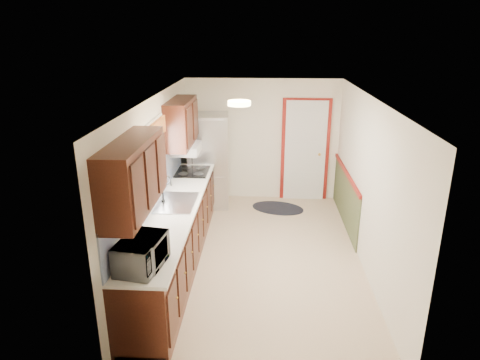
# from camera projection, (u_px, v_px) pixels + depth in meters

# --- Properties ---
(room_shell) EXTENTS (3.20, 5.20, 2.52)m
(room_shell) POSITION_uv_depth(u_px,v_px,m) (261.00, 183.00, 6.10)
(room_shell) COLOR #CCB290
(room_shell) RESTS_ON ground
(kitchen_run) EXTENTS (0.63, 4.00, 2.20)m
(kitchen_run) POSITION_uv_depth(u_px,v_px,m) (173.00, 214.00, 6.02)
(kitchen_run) COLOR #34140B
(kitchen_run) RESTS_ON ground
(back_wall_trim) EXTENTS (1.12, 2.30, 2.08)m
(back_wall_trim) POSITION_uv_depth(u_px,v_px,m) (313.00, 160.00, 8.23)
(back_wall_trim) COLOR maroon
(back_wall_trim) RESTS_ON ground
(ceiling_fixture) EXTENTS (0.30, 0.30, 0.06)m
(ceiling_fixture) POSITION_uv_depth(u_px,v_px,m) (239.00, 103.00, 5.54)
(ceiling_fixture) COLOR #FFD88C
(ceiling_fixture) RESTS_ON room_shell
(microwave) EXTENTS (0.41, 0.63, 0.40)m
(microwave) POSITION_uv_depth(u_px,v_px,m) (141.00, 250.00, 4.34)
(microwave) COLOR white
(microwave) RESTS_ON kitchen_run
(refrigerator) EXTENTS (0.80, 0.78, 1.79)m
(refrigerator) POSITION_uv_depth(u_px,v_px,m) (208.00, 161.00, 8.18)
(refrigerator) COLOR #B7B7BC
(refrigerator) RESTS_ON ground
(rug) EXTENTS (1.14, 0.90, 0.01)m
(rug) POSITION_uv_depth(u_px,v_px,m) (278.00, 208.00, 8.26)
(rug) COLOR black
(rug) RESTS_ON ground
(cooktop) EXTENTS (0.54, 0.65, 0.02)m
(cooktop) POSITION_uv_depth(u_px,v_px,m) (192.00, 172.00, 7.37)
(cooktop) COLOR black
(cooktop) RESTS_ON kitchen_run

